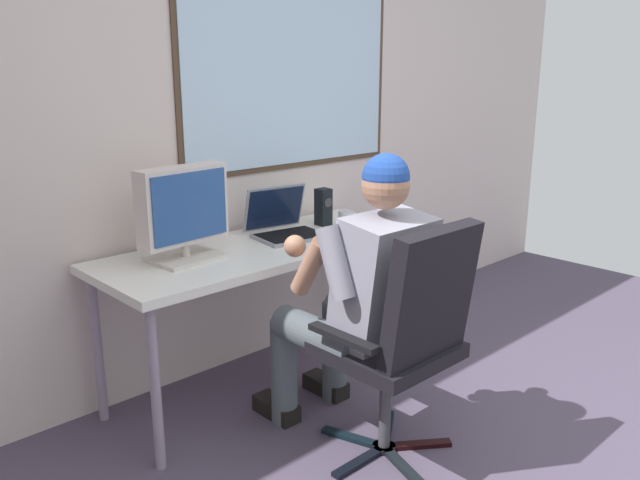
# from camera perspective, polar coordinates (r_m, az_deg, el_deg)

# --- Properties ---
(wall_rear) EXTENTS (5.97, 0.08, 2.78)m
(wall_rear) POSITION_cam_1_polar(r_m,az_deg,el_deg) (3.45, -6.26, 11.96)
(wall_rear) COLOR beige
(wall_rear) RESTS_ON ground
(desk) EXTENTS (1.65, 0.64, 0.75)m
(desk) POSITION_cam_1_polar(r_m,az_deg,el_deg) (3.14, -4.96, -1.46)
(desk) COLOR gray
(desk) RESTS_ON ground
(office_chair) EXTENTS (0.58, 0.57, 1.02)m
(office_chair) POSITION_cam_1_polar(r_m,az_deg,el_deg) (2.56, 7.79, -7.90)
(office_chair) COLOR black
(office_chair) RESTS_ON ground
(person_seated) EXTENTS (0.53, 0.76, 1.26)m
(person_seated) POSITION_cam_1_polar(r_m,az_deg,el_deg) (2.69, 3.50, -4.72)
(person_seated) COLOR #4D565C
(person_seated) RESTS_ON ground
(crt_monitor) EXTENTS (0.43, 0.26, 0.42)m
(crt_monitor) POSITION_cam_1_polar(r_m,az_deg,el_deg) (2.87, -12.06, 2.69)
(crt_monitor) COLOR beige
(crt_monitor) RESTS_ON desk
(laptop) EXTENTS (0.38, 0.37, 0.25)m
(laptop) POSITION_cam_1_polar(r_m,az_deg,el_deg) (3.27, -3.28, 1.54)
(laptop) COLOR gray
(laptop) RESTS_ON desk
(wine_glass) EXTENTS (0.08, 0.08, 0.13)m
(wine_glass) POSITION_cam_1_polar(r_m,az_deg,el_deg) (3.26, 2.32, 1.90)
(wine_glass) COLOR silver
(wine_glass) RESTS_ON desk
(desk_speaker) EXTENTS (0.07, 0.08, 0.20)m
(desk_speaker) POSITION_cam_1_polar(r_m,az_deg,el_deg) (3.47, 0.30, 2.97)
(desk_speaker) COLOR black
(desk_speaker) RESTS_ON desk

